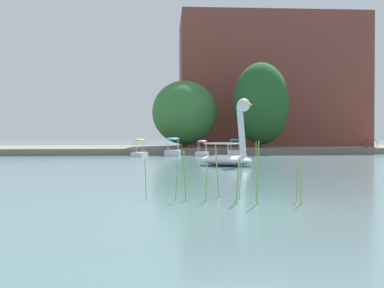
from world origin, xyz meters
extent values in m
plane|color=slate|center=(0.00, 0.00, 0.00)|extent=(657.02, 657.02, 0.00)
cube|color=slate|center=(0.00, 40.08, 0.28)|extent=(154.64, 20.30, 0.57)
ellipsoid|color=white|center=(2.80, 14.55, 0.29)|extent=(3.37, 3.47, 0.59)
cylinder|color=white|center=(3.48, 13.80, 1.84)|extent=(0.62, 0.64, 2.75)
sphere|color=white|center=(3.56, 13.70, 3.20)|extent=(0.96, 0.96, 0.68)
cone|color=yellow|center=(3.75, 13.50, 3.20)|extent=(0.63, 0.64, 0.37)
cube|color=white|center=(2.63, 14.73, 1.19)|extent=(1.95, 1.97, 0.08)
cylinder|color=silver|center=(2.22, 14.36, 0.89)|extent=(0.04, 0.04, 0.60)
cylinder|color=silver|center=(3.05, 15.11, 0.89)|extent=(0.04, 0.04, 0.60)
cube|color=white|center=(6.52, 28.34, 0.23)|extent=(1.48, 2.28, 0.46)
ellipsoid|color=teal|center=(6.52, 28.34, 1.35)|extent=(1.09, 1.50, 0.20)
cylinder|color=#B7B7BF|center=(6.27, 28.94, 0.91)|extent=(0.04, 0.04, 0.90)
cylinder|color=#B7B7BF|center=(6.96, 28.82, 0.91)|extent=(0.04, 0.04, 0.90)
cylinder|color=#B7B7BF|center=(6.08, 27.86, 0.91)|extent=(0.04, 0.04, 0.90)
cylinder|color=#B7B7BF|center=(6.78, 27.74, 0.91)|extent=(0.04, 0.04, 0.90)
cube|color=white|center=(3.65, 28.03, 0.17)|extent=(1.46, 2.09, 0.34)
ellipsoid|color=pink|center=(3.65, 28.03, 1.22)|extent=(1.03, 1.25, 0.20)
cylinder|color=#B7B7BF|center=(3.46, 28.53, 0.78)|extent=(0.04, 0.04, 0.88)
cylinder|color=#B7B7BF|center=(4.07, 28.37, 0.78)|extent=(0.04, 0.04, 0.88)
cylinder|color=#B7B7BF|center=(3.24, 27.68, 0.78)|extent=(0.04, 0.04, 0.88)
cylinder|color=#B7B7BF|center=(3.85, 27.53, 0.78)|extent=(0.04, 0.04, 0.88)
cube|color=white|center=(1.21, 28.01, 0.24)|extent=(1.62, 2.52, 0.48)
ellipsoid|color=#2DB7D1|center=(1.21, 28.01, 1.43)|extent=(1.32, 1.68, 0.20)
cylinder|color=#B7B7BF|center=(0.90, 28.68, 0.96)|extent=(0.04, 0.04, 0.95)
cylinder|color=#B7B7BF|center=(1.74, 28.53, 0.96)|extent=(0.04, 0.04, 0.95)
cylinder|color=#B7B7BF|center=(0.68, 27.50, 0.96)|extent=(0.04, 0.04, 0.95)
cylinder|color=#B7B7BF|center=(1.51, 27.34, 0.96)|extent=(0.04, 0.04, 0.95)
cube|color=white|center=(-1.55, 27.79, 0.16)|extent=(1.47, 2.07, 0.33)
ellipsoid|color=yellow|center=(-1.55, 27.79, 1.34)|extent=(1.09, 1.09, 0.20)
cylinder|color=#B7B7BF|center=(-1.78, 28.23, 0.83)|extent=(0.04, 0.04, 1.01)
cylinder|color=#B7B7BF|center=(-1.12, 28.02, 0.83)|extent=(0.04, 0.04, 1.01)
cylinder|color=#B7B7BF|center=(-1.99, 27.57, 0.83)|extent=(0.04, 0.04, 1.01)
cylinder|color=#B7B7BF|center=(-1.33, 27.36, 0.83)|extent=(0.04, 0.04, 1.01)
cylinder|color=#423323|center=(3.01, 34.92, 2.13)|extent=(0.48, 0.48, 3.13)
ellipsoid|color=#387538|center=(3.01, 34.92, 4.00)|extent=(8.85, 8.63, 6.23)
cylinder|color=#423323|center=(24.25, 41.10, 2.25)|extent=(0.30, 0.30, 3.37)
ellipsoid|color=#427A33|center=(24.25, 41.10, 4.60)|extent=(4.62, 4.37, 4.36)
cylinder|color=brown|center=(10.33, 33.49, 2.19)|extent=(0.38, 0.38, 3.24)
ellipsoid|color=#235628|center=(10.33, 33.49, 4.86)|extent=(7.61, 7.27, 7.94)
torus|color=black|center=(20.62, 30.87, 0.95)|extent=(0.75, 0.16, 0.76)
torus|color=black|center=(19.58, 30.70, 0.95)|extent=(0.75, 0.16, 0.76)
cube|color=#A51E1E|center=(20.10, 30.79, 1.07)|extent=(0.94, 0.19, 0.04)
cylinder|color=#A51E1E|center=(19.89, 30.75, 1.18)|extent=(0.03, 0.03, 0.32)
cube|color=silver|center=(18.33, 41.09, 1.56)|extent=(4.62, 2.55, 1.99)
cube|color=black|center=(18.33, 41.09, 1.96)|extent=(4.28, 2.54, 0.56)
cube|color=brown|center=(14.43, 43.99, 8.20)|extent=(22.26, 11.42, 15.26)
cylinder|color=#669942|center=(0.73, 1.27, 0.70)|extent=(0.03, 0.08, 1.40)
cylinder|color=#669942|center=(-0.97, 1.37, 0.60)|extent=(0.06, 0.16, 1.19)
cylinder|color=#669942|center=(-0.50, 1.05, 0.49)|extent=(0.06, 0.10, 0.98)
cylinder|color=#669942|center=(1.62, 0.96, 0.41)|extent=(0.05, 0.10, 0.82)
cylinder|color=#669942|center=(-1.15, 1.41, 0.48)|extent=(0.09, 0.13, 0.96)
cylinder|color=#669942|center=(1.51, 0.42, 0.50)|extent=(0.04, 0.02, 1.00)
cylinder|color=#669942|center=(-1.88, 1.56, 0.50)|extent=(0.05, 0.16, 1.00)
cylinder|color=#669942|center=(0.39, 1.46, 0.45)|extent=(0.06, 0.10, 0.90)
cylinder|color=#669942|center=(0.55, 0.49, 0.71)|extent=(0.03, 0.19, 1.41)
cylinder|color=#669942|center=(-0.09, 1.88, 0.64)|extent=(0.11, 0.07, 1.28)
cylinder|color=#669942|center=(0.14, 0.67, 0.50)|extent=(0.11, 0.06, 0.99)
camera|label=1|loc=(-2.21, -9.19, 1.48)|focal=42.33mm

